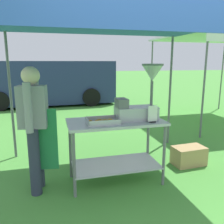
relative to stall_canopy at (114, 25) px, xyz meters
name	(u,v)px	position (x,y,z in m)	size (l,w,h in m)	color
ground_plane	(82,112)	(0.14, 4.73, -2.12)	(70.00, 70.00, 0.00)	#478E38
stall_canopy	(114,25)	(0.00, 0.00, 0.00)	(3.18, 2.47, 2.19)	slate
donut_cart	(116,138)	(0.00, -0.10, -1.48)	(1.30, 0.64, 0.88)	#B7B7BC
donut_tray	(103,122)	(-0.20, -0.19, -1.21)	(0.42, 0.28, 0.07)	#B7B7BC
donut_fryer	(141,98)	(0.35, -0.11, -0.94)	(0.64, 0.29, 0.75)	#B7B7BC
menu_sign	(153,115)	(0.44, -0.31, -1.14)	(0.13, 0.05, 0.22)	black
vendor	(34,124)	(-1.05, -0.07, -1.21)	(0.46, 0.54, 1.61)	#2D3347
supply_crate	(189,156)	(1.31, 0.12, -1.97)	(0.54, 0.34, 0.30)	tan
van_navy	(46,82)	(-0.98, 6.60, -1.24)	(5.26, 2.25, 1.69)	navy
neighbour_tent	(220,39)	(3.70, 2.63, 0.15)	(2.88, 2.94, 2.35)	slate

